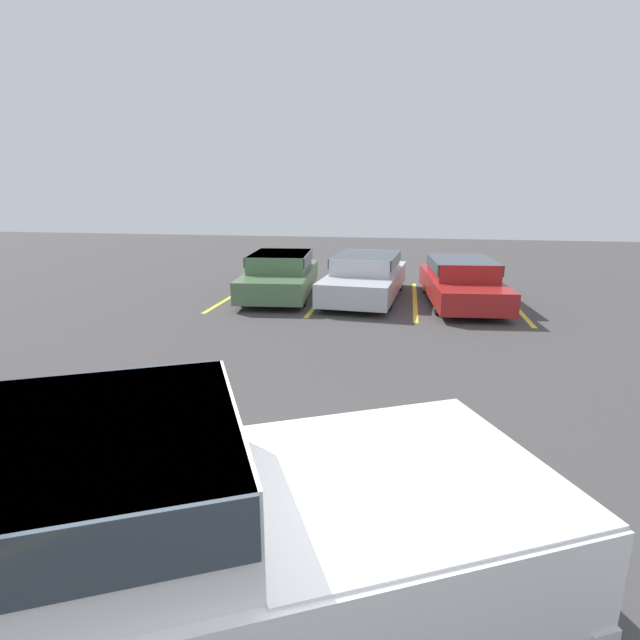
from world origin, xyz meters
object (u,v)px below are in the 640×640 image
(parked_sedan_b, at_px, (366,275))
(parked_sedan_c, at_px, (461,280))
(pickup_truck, at_px, (125,559))
(parked_sedan_a, at_px, (280,273))

(parked_sedan_b, distance_m, parked_sedan_c, 2.61)
(pickup_truck, relative_size, parked_sedan_a, 1.27)
(parked_sedan_a, distance_m, parked_sedan_b, 2.48)
(pickup_truck, distance_m, parked_sedan_a, 11.82)
(parked_sedan_c, bearing_deg, pickup_truck, -19.95)
(parked_sedan_a, relative_size, parked_sedan_b, 0.96)
(pickup_truck, height_order, parked_sedan_c, pickup_truck)
(pickup_truck, bearing_deg, parked_sedan_b, 61.60)
(parked_sedan_a, height_order, parked_sedan_b, same)
(pickup_truck, xyz_separation_m, parked_sedan_c, (3.06, 11.49, -0.23))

